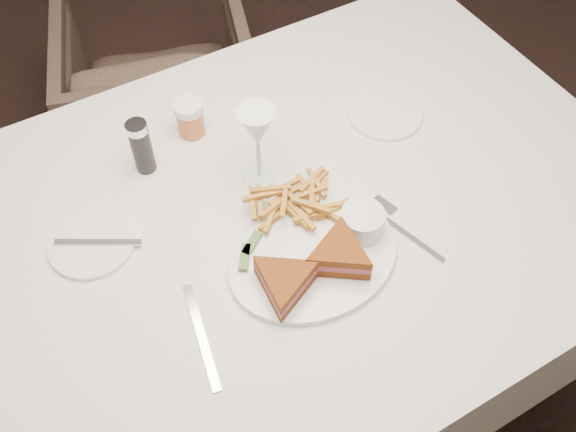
# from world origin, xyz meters

# --- Properties ---
(ground) EXTENTS (5.00, 5.00, 0.00)m
(ground) POSITION_xyz_m (0.00, 0.00, 0.00)
(ground) COLOR black
(ground) RESTS_ON ground
(table) EXTENTS (1.46, 0.98, 0.75)m
(table) POSITION_xyz_m (-0.33, -0.39, 0.38)
(table) COLOR silver
(table) RESTS_ON ground
(chair_far) EXTENTS (0.73, 0.71, 0.61)m
(chair_far) POSITION_xyz_m (-0.23, 0.57, 0.30)
(chair_far) COLOR #46352B
(chair_far) RESTS_ON ground
(table_setting) EXTENTS (0.82, 0.65, 0.18)m
(table_setting) POSITION_xyz_m (-0.33, -0.43, 0.79)
(table_setting) COLOR white
(table_setting) RESTS_ON table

